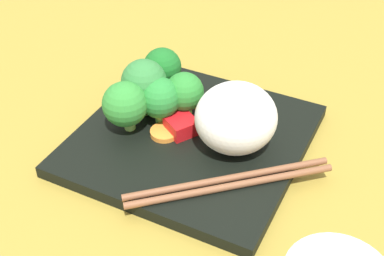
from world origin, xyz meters
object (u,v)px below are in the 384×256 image
square_plate (191,140)px  chopstick_pair (229,182)px  rice_mound (236,117)px  carrot_slice_3 (205,110)px  broccoli_floret_2 (144,83)px

square_plate → chopstick_pair: chopstick_pair is taller
rice_mound → carrot_slice_3: bearing=-38.4°
square_plate → carrot_slice_3: bearing=-87.3°
chopstick_pair → carrot_slice_3: bearing=85.9°
square_plate → broccoli_floret_2: size_ratio=3.43×
rice_mound → chopstick_pair: (-1.57, 5.92, -3.44)cm
broccoli_floret_2 → chopstick_pair: (-13.06, 7.38, -3.76)cm
rice_mound → broccoli_floret_2: 11.59cm
carrot_slice_3 → square_plate: bearing=92.7°
square_plate → rice_mound: size_ratio=2.78×
square_plate → chopstick_pair: size_ratio=1.35×
square_plate → rice_mound: (-5.00, -0.18, 4.49)cm
rice_mound → broccoli_floret_2: bearing=-7.2°
carrot_slice_3 → broccoli_floret_2: bearing=22.9°
rice_mound → carrot_slice_3: rice_mound is taller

